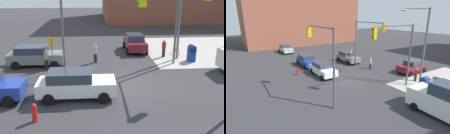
% 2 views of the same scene
% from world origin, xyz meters
% --- Properties ---
extents(ground_plane, '(120.00, 120.00, 0.00)m').
position_xyz_m(ground_plane, '(0.00, 0.00, 0.00)').
color(ground_plane, '#333335').
extents(building_brick_west, '(16.00, 28.00, 19.27)m').
position_xyz_m(building_brick_west, '(-32.00, 5.99, 9.63)').
color(building_brick_west, '#93513D').
rests_on(building_brick_west, ground).
extents(traffic_signal_nw_corner, '(5.51, 0.36, 6.50)m').
position_xyz_m(traffic_signal_nw_corner, '(-2.40, 4.50, 4.63)').
color(traffic_signal_nw_corner, '#59595B').
rests_on(traffic_signal_nw_corner, ground).
extents(traffic_signal_se_corner, '(4.94, 0.36, 6.50)m').
position_xyz_m(traffic_signal_se_corner, '(2.64, -4.50, 4.60)').
color(traffic_signal_se_corner, '#59595B').
rests_on(traffic_signal_se_corner, ground).
extents(traffic_signal_ne_corner, '(0.36, 5.43, 6.50)m').
position_xyz_m(traffic_signal_ne_corner, '(4.50, 2.43, 4.63)').
color(traffic_signal_ne_corner, '#59595B').
rests_on(traffic_signal_ne_corner, ground).
extents(street_lamp_corner, '(1.83, 2.19, 8.00)m').
position_xyz_m(street_lamp_corner, '(4.98, 5.51, 4.70)').
color(street_lamp_corner, slate).
rests_on(street_lamp_corner, ground).
extents(warning_sign_two_way, '(0.48, 0.48, 2.40)m').
position_xyz_m(warning_sign_two_way, '(-5.40, 4.41, 1.64)').
color(warning_sign_two_way, '#4C4C4C').
rests_on(warning_sign_two_way, ground).
extents(mailbox_blue, '(0.56, 0.64, 1.43)m').
position_xyz_m(mailbox_blue, '(6.20, 5.00, 0.76)').
color(mailbox_blue, navy).
rests_on(mailbox_blue, ground).
extents(fire_hydrant, '(0.26, 0.26, 0.94)m').
position_xyz_m(fire_hydrant, '(-5.00, -4.20, 0.49)').
color(fire_hydrant, red).
rests_on(fire_hydrant, ground).
extents(sedan_silver, '(4.28, 2.02, 1.62)m').
position_xyz_m(sedan_silver, '(-19.18, -1.73, 0.84)').
color(sedan_silver, '#B7BABF').
rests_on(sedan_silver, ground).
extents(sedan_maroon, '(2.02, 4.07, 1.62)m').
position_xyz_m(sedan_maroon, '(1.95, 8.93, 0.84)').
color(sedan_maroon, maroon).
rests_on(sedan_maroon, ground).
extents(coupe_blue, '(4.24, 2.02, 1.62)m').
position_xyz_m(coupe_blue, '(-8.29, -1.68, 0.84)').
color(coupe_blue, '#1E389E').
rests_on(coupe_blue, ground).
extents(sedan_white, '(4.42, 2.02, 1.62)m').
position_xyz_m(sedan_white, '(-3.23, -1.61, 0.84)').
color(sedan_white, white).
rests_on(sedan_white, ground).
extents(hatchback_gray, '(4.33, 2.02, 1.62)m').
position_xyz_m(hatchback_gray, '(-6.79, 4.70, 0.84)').
color(hatchback_gray, slate).
rests_on(hatchback_gray, ground).
extents(van_white_delivery, '(5.40, 2.32, 2.62)m').
position_xyz_m(van_white_delivery, '(10.07, 1.80, 1.28)').
color(van_white_delivery, white).
rests_on(van_white_delivery, ground).
extents(pedestrian_crossing, '(0.36, 0.36, 1.62)m').
position_xyz_m(pedestrian_crossing, '(-2.00, 5.20, 0.84)').
color(pedestrian_crossing, '#B2B2B7').
rests_on(pedestrian_crossing, ground).
extents(pedestrian_waiting, '(0.36, 0.36, 1.57)m').
position_xyz_m(pedestrian_waiting, '(-5.80, 3.80, 0.81)').
color(pedestrian_waiting, '#9E937A').
rests_on(pedestrian_waiting, ground).
extents(pedestrian_walking_north, '(0.36, 0.36, 1.59)m').
position_xyz_m(pedestrian_walking_north, '(4.20, 6.50, 0.82)').
color(pedestrian_walking_north, maroon).
rests_on(pedestrian_walking_north, ground).
extents(bicycle_leaning_on_fence, '(0.05, 1.75, 0.97)m').
position_xyz_m(bicycle_leaning_on_fence, '(5.60, 7.20, 0.35)').
color(bicycle_leaning_on_fence, black).
rests_on(bicycle_leaning_on_fence, ground).
extents(bicycle_at_crosswalk, '(1.75, 0.05, 0.97)m').
position_xyz_m(bicycle_at_crosswalk, '(-6.80, 6.00, 0.35)').
color(bicycle_at_crosswalk, black).
rests_on(bicycle_at_crosswalk, ground).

